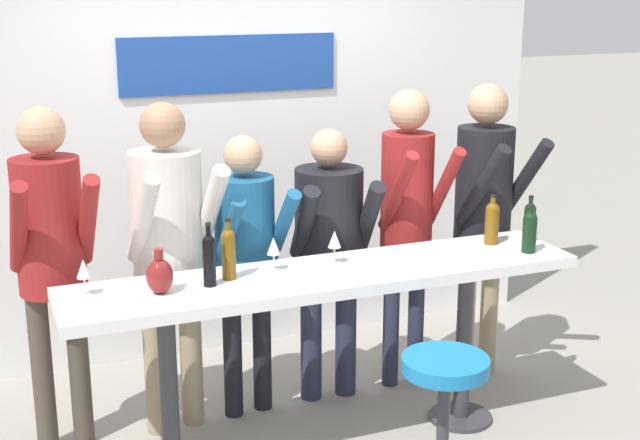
{
  "coord_description": "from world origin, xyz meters",
  "views": [
    {
      "loc": [
        -1.64,
        -3.99,
        2.45
      ],
      "look_at": [
        0.0,
        0.08,
        1.25
      ],
      "focal_mm": 50.0,
      "sensor_mm": 36.0,
      "label": 1
    }
  ],
  "objects_px": {
    "bar_stool": "(444,408)",
    "person_left": "(168,233)",
    "person_center_right": "(408,203)",
    "person_right": "(484,198)",
    "wine_glass_2": "(274,247)",
    "person_far_left": "(51,241)",
    "wine_bottle_2": "(229,251)",
    "wine_glass_1": "(84,270)",
    "wine_bottle_0": "(530,230)",
    "wine_bottle_4": "(209,258)",
    "wine_bottle_1": "(530,220)",
    "wine_bottle_3": "(492,221)",
    "person_center": "(329,237)",
    "person_center_left": "(246,246)",
    "wine_glass_0": "(335,240)",
    "decorative_vase": "(160,276)",
    "tasting_table": "(326,298)"
  },
  "relations": [
    {
      "from": "person_far_left",
      "to": "decorative_vase",
      "type": "height_order",
      "value": "person_far_left"
    },
    {
      "from": "wine_bottle_2",
      "to": "person_center_left",
      "type": "bearing_deg",
      "value": 63.7
    },
    {
      "from": "wine_bottle_1",
      "to": "wine_bottle_4",
      "type": "distance_m",
      "value": 1.89
    },
    {
      "from": "person_left",
      "to": "wine_bottle_1",
      "type": "bearing_deg",
      "value": -20.04
    },
    {
      "from": "wine_glass_0",
      "to": "wine_glass_2",
      "type": "height_order",
      "value": "same"
    },
    {
      "from": "person_center",
      "to": "wine_bottle_3",
      "type": "height_order",
      "value": "person_center"
    },
    {
      "from": "wine_bottle_4",
      "to": "wine_glass_2",
      "type": "height_order",
      "value": "wine_bottle_4"
    },
    {
      "from": "wine_glass_2",
      "to": "person_left",
      "type": "bearing_deg",
      "value": 138.24
    },
    {
      "from": "person_center_left",
      "to": "person_center",
      "type": "height_order",
      "value": "person_center"
    },
    {
      "from": "wine_glass_2",
      "to": "decorative_vase",
      "type": "distance_m",
      "value": 0.63
    },
    {
      "from": "person_right",
      "to": "wine_bottle_1",
      "type": "distance_m",
      "value": 0.42
    },
    {
      "from": "person_center_left",
      "to": "decorative_vase",
      "type": "height_order",
      "value": "person_center_left"
    },
    {
      "from": "person_right",
      "to": "wine_bottle_3",
      "type": "relative_size",
      "value": 6.49
    },
    {
      "from": "person_far_left",
      "to": "wine_bottle_4",
      "type": "xyz_separation_m",
      "value": [
        0.69,
        -0.53,
        -0.01
      ]
    },
    {
      "from": "person_center_right",
      "to": "wine_glass_2",
      "type": "distance_m",
      "value": 1.09
    },
    {
      "from": "wine_bottle_4",
      "to": "wine_bottle_0",
      "type": "bearing_deg",
      "value": -3.86
    },
    {
      "from": "person_right",
      "to": "wine_glass_2",
      "type": "height_order",
      "value": "person_right"
    },
    {
      "from": "bar_stool",
      "to": "wine_glass_0",
      "type": "xyz_separation_m",
      "value": [
        -0.21,
        0.81,
        0.62
      ]
    },
    {
      "from": "person_center_right",
      "to": "person_right",
      "type": "relative_size",
      "value": 0.99
    },
    {
      "from": "wine_bottle_2",
      "to": "wine_glass_1",
      "type": "bearing_deg",
      "value": 177.71
    },
    {
      "from": "person_right",
      "to": "wine_glass_0",
      "type": "height_order",
      "value": "person_right"
    },
    {
      "from": "person_center_left",
      "to": "wine_glass_0",
      "type": "height_order",
      "value": "person_center_left"
    },
    {
      "from": "bar_stool",
      "to": "wine_bottle_2",
      "type": "relative_size",
      "value": 2.43
    },
    {
      "from": "person_center_left",
      "to": "wine_bottle_0",
      "type": "bearing_deg",
      "value": -31.21
    },
    {
      "from": "person_center",
      "to": "wine_bottle_2",
      "type": "distance_m",
      "value": 0.9
    },
    {
      "from": "tasting_table",
      "to": "person_center",
      "type": "relative_size",
      "value": 1.65
    },
    {
      "from": "person_center_left",
      "to": "decorative_vase",
      "type": "bearing_deg",
      "value": -143.72
    },
    {
      "from": "wine_bottle_4",
      "to": "wine_glass_2",
      "type": "distance_m",
      "value": 0.38
    },
    {
      "from": "person_center_right",
      "to": "wine_glass_2",
      "type": "xyz_separation_m",
      "value": [
        -0.99,
        -0.44,
        -0.04
      ]
    },
    {
      "from": "wine_bottle_1",
      "to": "wine_glass_2",
      "type": "bearing_deg",
      "value": 178.38
    },
    {
      "from": "person_center",
      "to": "wine_bottle_1",
      "type": "xyz_separation_m",
      "value": [
        1.03,
        -0.49,
        0.12
      ]
    },
    {
      "from": "person_center",
      "to": "wine_bottle_2",
      "type": "bearing_deg",
      "value": -141.28
    },
    {
      "from": "wine_bottle_3",
      "to": "person_far_left",
      "type": "bearing_deg",
      "value": 169.48
    },
    {
      "from": "bar_stool",
      "to": "person_left",
      "type": "xyz_separation_m",
      "value": [
        -1.0,
        1.22,
        0.63
      ]
    },
    {
      "from": "wine_bottle_1",
      "to": "wine_bottle_3",
      "type": "xyz_separation_m",
      "value": [
        -0.23,
        0.03,
        0.01
      ]
    },
    {
      "from": "wine_bottle_1",
      "to": "wine_bottle_4",
      "type": "xyz_separation_m",
      "value": [
        -1.89,
        -0.06,
        0.02
      ]
    },
    {
      "from": "wine_glass_0",
      "to": "wine_bottle_1",
      "type": "bearing_deg",
      "value": -1.85
    },
    {
      "from": "person_far_left",
      "to": "person_center",
      "type": "xyz_separation_m",
      "value": [
        1.54,
        0.02,
        -0.15
      ]
    },
    {
      "from": "bar_stool",
      "to": "wine_glass_1",
      "type": "bearing_deg",
      "value": 151.72
    },
    {
      "from": "tasting_table",
      "to": "bar_stool",
      "type": "xyz_separation_m",
      "value": [
        0.3,
        -0.71,
        -0.34
      ]
    },
    {
      "from": "wine_bottle_1",
      "to": "wine_glass_2",
      "type": "distance_m",
      "value": 1.52
    },
    {
      "from": "person_center_left",
      "to": "wine_bottle_0",
      "type": "xyz_separation_m",
      "value": [
        1.41,
        -0.65,
        0.11
      ]
    },
    {
      "from": "wine_bottle_0",
      "to": "person_left",
      "type": "bearing_deg",
      "value": 161.25
    },
    {
      "from": "person_far_left",
      "to": "person_right",
      "type": "distance_m",
      "value": 2.53
    },
    {
      "from": "tasting_table",
      "to": "person_center",
      "type": "height_order",
      "value": "person_center"
    },
    {
      "from": "person_center_right",
      "to": "wine_bottle_2",
      "type": "height_order",
      "value": "person_center_right"
    },
    {
      "from": "person_far_left",
      "to": "wine_bottle_3",
      "type": "distance_m",
      "value": 2.38
    },
    {
      "from": "person_center_right",
      "to": "person_right",
      "type": "bearing_deg",
      "value": -8.25
    },
    {
      "from": "wine_bottle_2",
      "to": "wine_bottle_4",
      "type": "bearing_deg",
      "value": -151.48
    },
    {
      "from": "person_right",
      "to": "decorative_vase",
      "type": "xyz_separation_m",
      "value": [
        -2.09,
        -0.49,
        -0.07
      ]
    }
  ]
}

